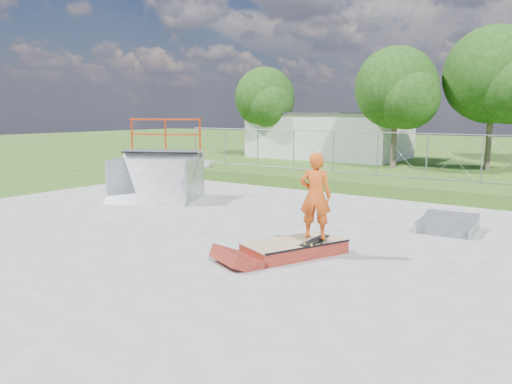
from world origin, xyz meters
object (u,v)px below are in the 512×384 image
(grind_box, at_px, (294,249))
(skater, at_px, (315,199))
(quarter_pipe, at_px, (155,161))
(flat_bank_ramp, at_px, (447,225))

(grind_box, height_order, skater, skater)
(grind_box, xyz_separation_m, skater, (0.43, 0.12, 1.12))
(quarter_pipe, bearing_deg, skater, -45.47)
(grind_box, bearing_deg, skater, 39.47)
(flat_bank_ramp, distance_m, skater, 4.49)
(flat_bank_ramp, bearing_deg, skater, -116.83)
(skater, bearing_deg, quarter_pipe, -40.02)
(grind_box, height_order, flat_bank_ramp, flat_bank_ramp)
(quarter_pipe, bearing_deg, grind_box, -47.30)
(quarter_pipe, bearing_deg, flat_bank_ramp, -18.97)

